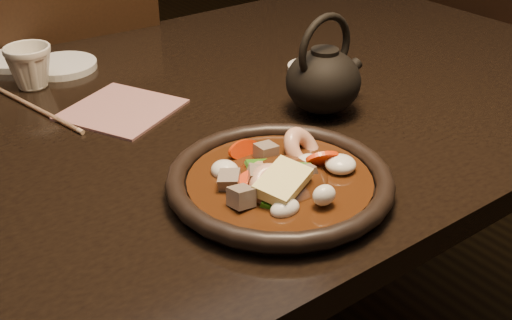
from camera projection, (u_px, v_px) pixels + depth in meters
table at (200, 152)px, 1.08m from camera, size 1.60×0.90×0.75m
chair at (73, 133)px, 1.57m from camera, size 0.44×0.44×0.87m
plate at (280, 182)px, 0.82m from camera, size 0.29×0.29×0.03m
stirfry at (281, 178)px, 0.82m from camera, size 0.20×0.18×0.06m
soy_dish at (312, 68)px, 1.19m from camera, size 0.09×0.09×0.01m
saucer_left at (62, 66)px, 1.20m from camera, size 0.13×0.13×0.01m
saucer_right at (17, 60)px, 1.22m from camera, size 0.12×0.12×0.01m
tea_cup at (30, 66)px, 1.11m from camera, size 0.09×0.09×0.08m
chopsticks at (35, 108)px, 1.04m from camera, size 0.06×0.26×0.01m
napkin at (122, 110)px, 1.04m from camera, size 0.21×0.21×0.00m
teapot at (324, 78)px, 1.01m from camera, size 0.15×0.12×0.16m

